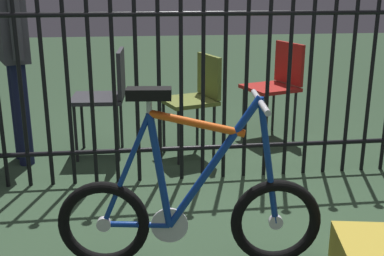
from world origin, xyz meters
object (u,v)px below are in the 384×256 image
Objects in this scene: chair_olive at (197,94)px; person_visitor at (13,43)px; chair_charcoal at (107,91)px; bicycle at (190,210)px; chair_red at (278,80)px.

person_visitor is (-1.34, 0.01, 0.41)m from chair_olive.
chair_olive is 0.95× the size of chair_charcoal.
bicycle reaches higher than chair_olive.
chair_olive is (0.24, 1.56, 0.20)m from bicycle.
person_visitor is (-0.65, -0.07, 0.39)m from chair_charcoal.
chair_charcoal is at bearing 172.88° from chair_olive.
person_visitor is at bearing -173.76° from chair_charcoal.
chair_charcoal is at bearing 6.24° from person_visitor.
chair_charcoal is 0.55× the size of person_visitor.
chair_olive is (-0.76, -0.38, -0.01)m from chair_red.
chair_charcoal is at bearing 105.33° from bicycle.
bicycle reaches higher than chair_red.
bicycle is 2.19m from chair_red.
bicycle is at bearing -98.62° from chair_olive.
bicycle is at bearing -55.04° from person_visitor.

